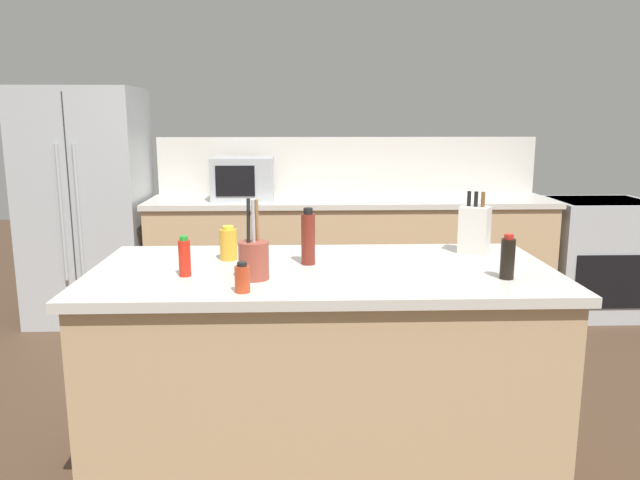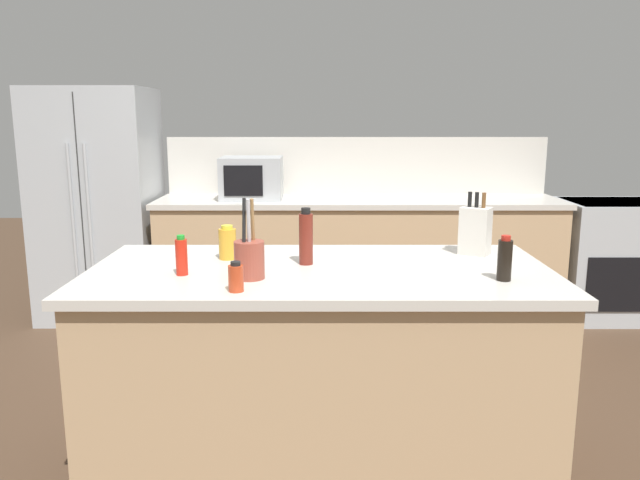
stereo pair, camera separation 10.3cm
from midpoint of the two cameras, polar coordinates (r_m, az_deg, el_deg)
The scene contains 14 objects.
ground_plane at distance 3.01m, azimuth 1.04°, elevation -20.20°, with size 14.00×14.00×0.00m, color #473323.
back_counter_run at distance 4.90m, azimuth 4.13°, elevation -1.67°, with size 3.10×0.66×0.94m.
wall_backsplash at distance 5.11m, azimuth 4.00°, elevation 6.79°, with size 3.06×0.03×0.46m, color beige.
kitchen_island at distance 2.79m, azimuth 1.08°, elevation -11.92°, with size 1.95×0.95×0.94m.
refrigerator at distance 5.14m, azimuth -19.00°, elevation 3.08°, with size 0.87×0.75×1.78m.
range_oven at distance 5.41m, azimuth 25.45°, elevation -1.57°, with size 0.76×0.65×0.92m.
microwave at distance 4.81m, azimuth -5.63°, elevation 5.65°, with size 0.46×0.39×0.32m.
knife_block at distance 2.98m, azimuth 14.98°, elevation 0.87°, with size 0.16×0.15×0.29m.
utensil_crock at distance 2.47m, azimuth -5.30°, elevation -1.67°, with size 0.12×0.12×0.32m.
hot_sauce_bottle at distance 2.56m, azimuth -11.43°, elevation -1.47°, with size 0.05×0.05×0.16m.
spice_jar_paprika at distance 2.30m, azimuth -6.44°, elevation -3.44°, with size 0.06×0.06×0.11m.
vinegar_bottle at distance 2.69m, azimuth -0.20°, elevation 0.19°, with size 0.06×0.06×0.25m.
honey_jar at distance 2.81m, azimuth -7.42°, elevation -0.29°, with size 0.08×0.08×0.15m.
soy_sauce_bottle at distance 2.55m, azimuth 17.65°, elevation -1.71°, with size 0.06×0.06×0.18m.
Camera 2 is at (0.00, -2.57, 1.58)m, focal length 35.00 mm.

